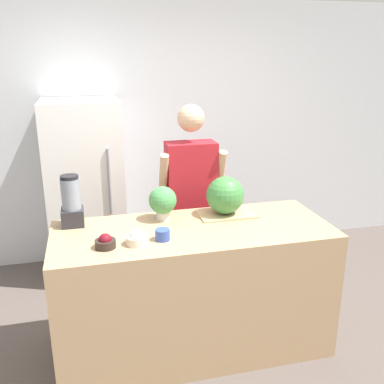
{
  "coord_description": "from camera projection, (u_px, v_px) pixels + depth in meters",
  "views": [
    {
      "loc": [
        -0.66,
        -2.24,
        2.08
      ],
      "look_at": [
        0.0,
        0.42,
        1.19
      ],
      "focal_mm": 40.0,
      "sensor_mm": 36.0,
      "label": 1
    }
  ],
  "objects": [
    {
      "name": "watermelon",
      "position": [
        225.0,
        195.0,
        3.13
      ],
      "size": [
        0.28,
        0.28,
        0.28
      ],
      "color": "#3D7F3D",
      "rests_on": "cutting_board"
    },
    {
      "name": "bowl_cherries",
      "position": [
        105.0,
        242.0,
        2.63
      ],
      "size": [
        0.13,
        0.13,
        0.09
      ],
      "color": "#2D231E",
      "rests_on": "counter_island"
    },
    {
      "name": "refrigerator",
      "position": [
        86.0,
        191.0,
        4.04
      ],
      "size": [
        0.69,
        0.65,
        1.69
      ],
      "color": "white",
      "rests_on": "ground_plane"
    },
    {
      "name": "ground_plane",
      "position": [
        207.0,
        379.0,
        2.87
      ],
      "size": [
        14.0,
        14.0,
        0.0
      ],
      "primitive_type": "plane",
      "color": "#564C47"
    },
    {
      "name": "bowl_cream",
      "position": [
        136.0,
        238.0,
        2.68
      ],
      "size": [
        0.14,
        0.14,
        0.1
      ],
      "color": "beige",
      "rests_on": "counter_island"
    },
    {
      "name": "potted_plant",
      "position": [
        163.0,
        201.0,
        3.05
      ],
      "size": [
        0.2,
        0.2,
        0.25
      ],
      "color": "beige",
      "rests_on": "counter_island"
    },
    {
      "name": "bowl_small_blue",
      "position": [
        163.0,
        235.0,
        2.74
      ],
      "size": [
        0.1,
        0.1,
        0.07
      ],
      "color": "#334C9E",
      "rests_on": "counter_island"
    },
    {
      "name": "cutting_board",
      "position": [
        227.0,
        214.0,
        3.17
      ],
      "size": [
        0.42,
        0.25,
        0.01
      ],
      "color": "tan",
      "rests_on": "counter_island"
    },
    {
      "name": "counter_island",
      "position": [
        193.0,
        289.0,
        3.07
      ],
      "size": [
        1.91,
        0.77,
        0.94
      ],
      "color": "tan",
      "rests_on": "ground_plane"
    },
    {
      "name": "blender",
      "position": [
        71.0,
        203.0,
        2.93
      ],
      "size": [
        0.15,
        0.15,
        0.36
      ],
      "color": "#28282D",
      "rests_on": "counter_island"
    },
    {
      "name": "wall_back",
      "position": [
        153.0,
        133.0,
        4.4
      ],
      "size": [
        8.0,
        0.06,
        2.6
      ],
      "color": "silver",
      "rests_on": "ground_plane"
    },
    {
      "name": "person",
      "position": [
        191.0,
        202.0,
        3.64
      ],
      "size": [
        0.55,
        0.27,
        1.7
      ],
      "color": "gray",
      "rests_on": "ground_plane"
    }
  ]
}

